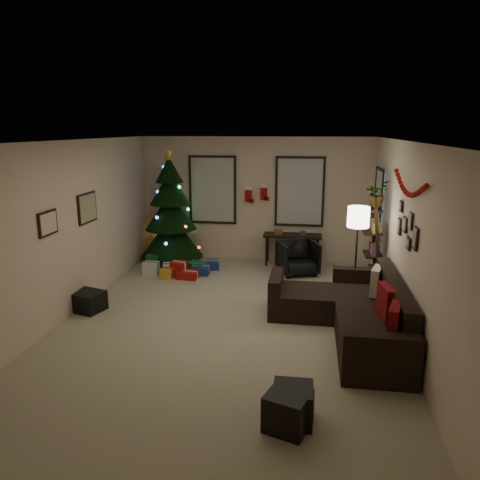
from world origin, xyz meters
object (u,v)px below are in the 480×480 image
christmas_tree (171,216)px  desk (292,238)px  sofa (353,314)px  desk_chair (298,257)px  bookshelf (374,248)px

christmas_tree → desk: (2.62, 0.18, -0.45)m
christmas_tree → desk: christmas_tree is taller
christmas_tree → sofa: christmas_tree is taller
desk_chair → bookshelf: bearing=-58.9°
desk_chair → bookshelf: size_ratio=0.38×
desk → bookshelf: (1.47, -1.68, 0.28)m
desk → desk_chair: (0.14, -0.65, -0.24)m
christmas_tree → desk_chair: size_ratio=3.63×
desk → desk_chair: desk_chair is taller
bookshelf → desk_chair: bearing=142.2°
desk → bookshelf: size_ratio=0.69×
desk → desk_chair: size_ratio=1.79×
sofa → christmas_tree: bearing=139.7°
christmas_tree → desk: 2.67m
sofa → desk_chair: sofa is taller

